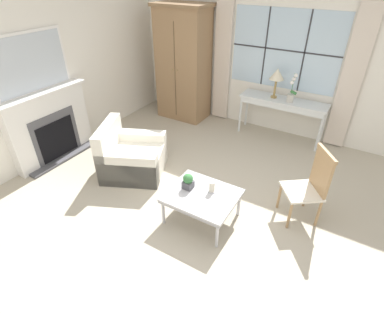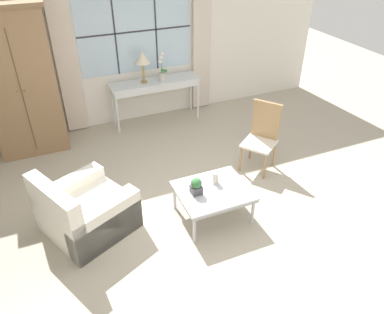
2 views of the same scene
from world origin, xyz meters
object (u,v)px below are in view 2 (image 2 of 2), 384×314
at_px(potted_plant_small, 196,186).
at_px(pillar_candle, 215,178).
at_px(side_chair_wooden, 262,133).
at_px(potted_orchid, 162,71).
at_px(armoire, 20,81).
at_px(coffee_table, 213,192).
at_px(armchair_upholstered, 85,212).
at_px(console_table, 155,85).
at_px(table_lamp, 142,58).

bearing_deg(potted_plant_small, pillar_candle, 17.73).
bearing_deg(side_chair_wooden, potted_orchid, 113.76).
distance_m(armoire, potted_plant_small, 3.21).
height_order(potted_orchid, potted_plant_small, potted_orchid).
relative_size(coffee_table, pillar_candle, 5.39).
distance_m(armoire, armchair_upholstered, 2.48).
bearing_deg(side_chair_wooden, armoire, 148.53).
relative_size(armoire, pillar_candle, 13.98).
xyz_separation_m(console_table, armchair_upholstered, (-1.68, -2.37, -0.42)).
xyz_separation_m(console_table, coffee_table, (-0.18, -2.75, -0.32)).
height_order(console_table, armchair_upholstered, armchair_upholstered).
bearing_deg(coffee_table, side_chair_wooden, 33.21).
height_order(potted_orchid, side_chair_wooden, potted_orchid).
height_order(table_lamp, side_chair_wooden, table_lamp).
distance_m(armoire, table_lamp, 1.93).
bearing_deg(table_lamp, armchair_upholstered, -122.04).
distance_m(console_table, armchair_upholstered, 2.94).
bearing_deg(potted_orchid, coffee_table, -96.34).
height_order(armoire, coffee_table, armoire).
relative_size(potted_orchid, pillar_candle, 3.18).
bearing_deg(potted_plant_small, armchair_upholstered, 164.50).
relative_size(armchair_upholstered, pillar_candle, 7.41).
bearing_deg(console_table, table_lamp, 179.88).
relative_size(console_table, table_lamp, 2.92).
relative_size(potted_orchid, coffee_table, 0.59).
bearing_deg(armchair_upholstered, side_chair_wooden, 8.22).
xyz_separation_m(table_lamp, side_chair_wooden, (1.17, -1.99, -0.65)).
bearing_deg(side_chair_wooden, console_table, 116.16).
bearing_deg(console_table, armchair_upholstered, -125.26).
height_order(armoire, console_table, armoire).
relative_size(console_table, armchair_upholstered, 1.32).
height_order(potted_orchid, pillar_candle, potted_orchid).
bearing_deg(armoire, side_chair_wooden, -31.47).
xyz_separation_m(armoire, console_table, (2.12, 0.09, -0.45)).
relative_size(armoire, side_chair_wooden, 2.24).
bearing_deg(armoire, table_lamp, 2.78).
bearing_deg(side_chair_wooden, coffee_table, -146.79).
bearing_deg(pillar_candle, armchair_upholstered, 170.69).
relative_size(table_lamp, armchair_upholstered, 0.45).
distance_m(console_table, table_lamp, 0.55).
xyz_separation_m(potted_orchid, side_chair_wooden, (0.85, -1.94, -0.40)).
bearing_deg(table_lamp, potted_plant_small, -94.26).
height_order(armchair_upholstered, coffee_table, armchair_upholstered).
distance_m(armoire, console_table, 2.17).
bearing_deg(armchair_upholstered, potted_plant_small, -15.50).
bearing_deg(console_table, coffee_table, -93.69).
relative_size(armchair_upholstered, coffee_table, 1.37).
distance_m(coffee_table, potted_plant_small, 0.27).
distance_m(table_lamp, potted_plant_small, 2.82).
relative_size(potted_orchid, potted_plant_small, 2.40).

